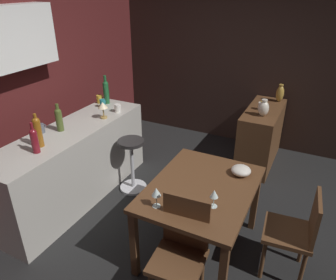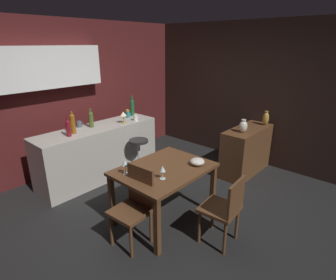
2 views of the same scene
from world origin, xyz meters
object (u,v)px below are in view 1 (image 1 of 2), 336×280
wine_glass_right (156,192)px  fruit_bowl (241,170)px  sideboard_cabinet (261,136)px  wine_bottle_amber (38,131)px  pillar_candle_tall (261,106)px  vase_ceramic_ivory (264,108)px  cup_teal (103,103)px  wine_glass_left (214,194)px  cup_white (118,108)px  chair_near_window (181,249)px  wine_bottle_green (106,91)px  cup_slate (41,128)px  counter_lamp (103,107)px  bar_stool (132,164)px  wine_bottle_ruby (34,140)px  wine_bottle_olive (59,118)px  cup_mustard (100,99)px  vase_brass (280,93)px  chair_by_doorway (296,231)px  dining_table (201,195)px

wine_glass_right → fruit_bowl: 0.92m
sideboard_cabinet → wine_bottle_amber: (-2.27, 1.76, 0.66)m
pillar_candle_tall → vase_ceramic_ivory: bearing=-160.9°
cup_teal → vase_ceramic_ivory: 2.08m
wine_glass_left → wine_bottle_amber: (-0.06, 1.81, 0.21)m
cup_white → cup_teal: bearing=78.8°
sideboard_cabinet → chair_near_window: bearing=177.9°
wine_bottle_green → cup_slate: 1.09m
counter_lamp → pillar_candle_tall: (1.35, -1.59, -0.18)m
fruit_bowl → cup_white: cup_white is taller
fruit_bowl → cup_white: 1.80m
bar_stool → wine_bottle_ruby: (-0.98, 0.43, 0.67)m
chair_near_window → wine_bottle_olive: (0.63, 1.75, 0.55)m
fruit_bowl → cup_teal: 2.07m
wine_bottle_amber → chair_near_window: bearing=-98.7°
fruit_bowl → pillar_candle_tall: bearing=5.9°
chair_near_window → wine_glass_left: chair_near_window is taller
wine_glass_left → wine_glass_right: size_ratio=0.90×
chair_near_window → wine_glass_left: (0.32, -0.14, 0.36)m
cup_slate → cup_mustard: cup_mustard is taller
wine_bottle_olive → pillar_candle_tall: wine_bottle_olive is taller
bar_stool → vase_brass: (1.80, -1.39, 0.58)m
wine_bottle_amber → vase_ceramic_ivory: wine_bottle_amber is taller
bar_stool → counter_lamp: bearing=89.4°
chair_by_doorway → wine_bottle_olive: (-0.02, 2.54, 0.57)m
wine_bottle_ruby → vase_brass: wine_bottle_ruby is taller
wine_bottle_olive → vase_ceramic_ivory: (1.64, -1.87, -0.12)m
sideboard_cabinet → vase_ceramic_ivory: bearing=-173.9°
vase_brass → vase_ceramic_ivory: bearing=171.8°
wine_glass_left → wine_bottle_olive: wine_bottle_olive is taller
counter_lamp → fruit_bowl: bearing=-97.8°
dining_table → vase_ceramic_ivory: bearing=-5.4°
bar_stool → vase_brass: bearing=-37.6°
fruit_bowl → cup_slate: cup_slate is taller
wine_bottle_green → cup_white: (-0.20, -0.31, -0.12)m
chair_near_window → wine_bottle_amber: 1.78m
cup_slate → bar_stool: bearing=-49.4°
wine_glass_left → cup_slate: size_ratio=1.35×
wine_bottle_amber → pillar_candle_tall: bearing=-37.6°
bar_stool → wine_bottle_amber: size_ratio=1.97×
wine_bottle_ruby → wine_bottle_amber: wine_bottle_amber is taller
counter_lamp → wine_bottle_olive: bearing=157.0°
dining_table → bar_stool: bearing=62.6°
wine_bottle_olive → cup_white: size_ratio=2.71×
wine_bottle_amber → dining_table: bearing=-80.0°
chair_near_window → wine_bottle_ruby: wine_bottle_ruby is taller
wine_bottle_amber → cup_teal: wine_bottle_amber is taller
wine_bottle_amber → pillar_candle_tall: wine_bottle_amber is taller
cup_white → vase_brass: vase_brass is taller
bar_stool → wine_bottle_green: bearing=55.4°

